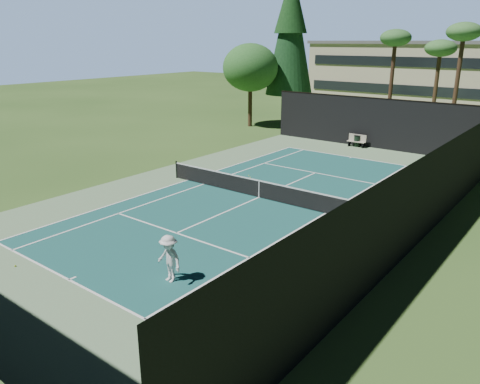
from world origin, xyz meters
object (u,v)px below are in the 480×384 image
at_px(tennis_net, 259,188).
at_px(tennis_ball_a, 15,266).
at_px(tennis_ball_c, 302,192).
at_px(tennis_ball_b, 250,177).
at_px(tennis_ball_d, 249,176).
at_px(trash_bin, 357,141).
at_px(park_bench, 357,140).
at_px(player, 169,259).

height_order(tennis_net, tennis_ball_a, tennis_net).
distance_m(tennis_ball_a, tennis_ball_c, 15.25).
relative_size(tennis_ball_b, tennis_ball_d, 1.16).
relative_size(tennis_ball_b, tennis_ball_c, 1.09).
bearing_deg(tennis_ball_b, tennis_ball_d, 138.08).
xyz_separation_m(tennis_ball_c, trash_bin, (-2.74, 13.45, 0.44)).
bearing_deg(tennis_ball_a, trash_bin, 87.40).
relative_size(tennis_ball_c, park_bench, 0.05).
distance_m(tennis_net, tennis_ball_b, 3.96).
bearing_deg(tennis_ball_c, tennis_ball_b, 171.03).
bearing_deg(tennis_ball_c, tennis_ball_d, 167.94).
xyz_separation_m(tennis_net, player, (2.95, -9.66, 0.33)).
distance_m(tennis_ball_c, tennis_ball_d, 4.60).
distance_m(tennis_ball_a, park_bench, 28.10).
height_order(tennis_ball_b, park_bench, park_bench).
height_order(tennis_ball_d, trash_bin, trash_bin).
bearing_deg(tennis_net, trash_bin, 94.72).
bearing_deg(trash_bin, tennis_ball_b, -96.33).
xyz_separation_m(tennis_net, tennis_ball_b, (-2.71, 2.83, -0.52)).
height_order(tennis_net, player, player).
bearing_deg(player, tennis_net, 112.61).
xyz_separation_m(tennis_ball_b, tennis_ball_d, (-0.34, 0.30, -0.01)).
height_order(tennis_ball_a, park_bench, park_bench).
xyz_separation_m(tennis_net, tennis_ball_d, (-3.05, 3.14, -0.52)).
distance_m(tennis_net, park_bench, 15.57).
bearing_deg(trash_bin, park_bench, -78.78).
xyz_separation_m(tennis_net, park_bench, (-1.27, 15.52, -0.01)).
height_order(tennis_net, tennis_ball_c, tennis_net).
xyz_separation_m(player, tennis_ball_a, (-5.52, -2.88, -0.85)).
relative_size(player, park_bench, 1.19).
bearing_deg(player, tennis_ball_d, 120.73).
relative_size(player, tennis_ball_c, 24.97).
bearing_deg(player, tennis_ball_b, 119.99).
bearing_deg(park_bench, tennis_ball_a, -92.65).
distance_m(park_bench, trash_bin, 0.13).
xyz_separation_m(player, tennis_ball_b, (-5.66, 12.49, -0.85)).
height_order(player, tennis_ball_c, player).
bearing_deg(tennis_ball_a, tennis_net, 78.42).
xyz_separation_m(tennis_ball_a, tennis_ball_c, (4.02, 14.72, -0.00)).
height_order(tennis_net, trash_bin, tennis_net).
xyz_separation_m(tennis_ball_c, tennis_ball_d, (-4.50, 0.96, -0.00)).
bearing_deg(tennis_ball_b, tennis_ball_a, -89.48).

